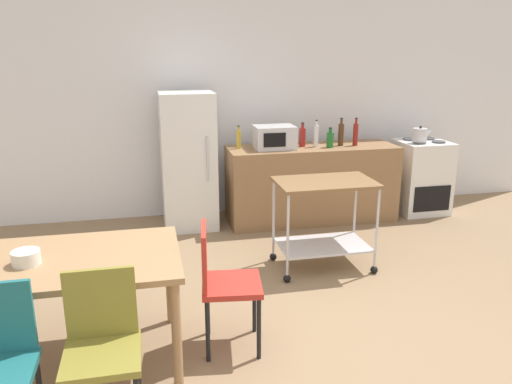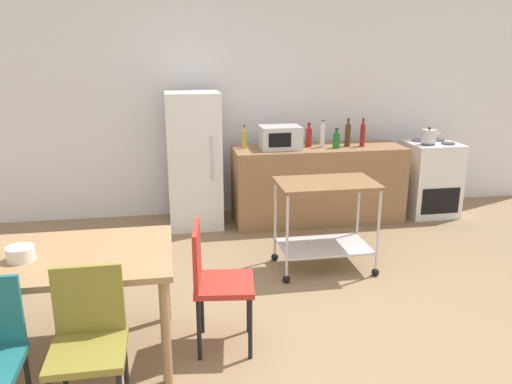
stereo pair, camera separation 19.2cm
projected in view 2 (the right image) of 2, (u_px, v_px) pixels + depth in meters
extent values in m
plane|color=#8C7051|center=(298.00, 347.00, 3.56)|extent=(12.00, 12.00, 0.00)
cube|color=white|center=(235.00, 96.00, 6.19)|extent=(8.40, 0.12, 2.90)
cube|color=olive|center=(318.00, 184.00, 6.05)|extent=(2.00, 0.64, 0.90)
cube|color=#A37A51|center=(53.00, 258.00, 3.25)|extent=(1.50, 0.90, 0.04)
cylinder|color=#A37A51|center=(166.00, 333.00, 3.09)|extent=(0.06, 0.06, 0.71)
cylinder|color=#A37A51|center=(165.00, 277.00, 3.83)|extent=(0.06, 0.06, 0.71)
cube|color=#B72D23|center=(224.00, 284.00, 3.47)|extent=(0.45, 0.45, 0.04)
cube|color=#B72D23|center=(197.00, 255.00, 3.40)|extent=(0.08, 0.38, 0.40)
cylinder|color=black|center=(250.00, 329.00, 3.38)|extent=(0.03, 0.03, 0.45)
cylinder|color=black|center=(249.00, 304.00, 3.71)|extent=(0.03, 0.03, 0.45)
cylinder|color=black|center=(199.00, 330.00, 3.36)|extent=(0.03, 0.03, 0.45)
cylinder|color=black|center=(202.00, 305.00, 3.69)|extent=(0.03, 0.03, 0.45)
cube|color=olive|center=(88.00, 353.00, 2.70)|extent=(0.40, 0.40, 0.04)
cube|color=olive|center=(88.00, 299.00, 2.80)|extent=(0.38, 0.03, 0.40)
cylinder|color=black|center=(65.00, 376.00, 2.90)|extent=(0.03, 0.03, 0.45)
cylinder|color=black|center=(126.00, 370.00, 2.95)|extent=(0.03, 0.03, 0.45)
cube|color=white|center=(430.00, 178.00, 6.31)|extent=(0.60, 0.60, 0.90)
cube|color=black|center=(441.00, 201.00, 6.08)|extent=(0.48, 0.01, 0.32)
cylinder|color=#47474C|center=(428.00, 144.00, 6.05)|extent=(0.16, 0.16, 0.02)
cylinder|color=#47474C|center=(448.00, 143.00, 6.09)|extent=(0.16, 0.16, 0.02)
cylinder|color=#47474C|center=(419.00, 141.00, 6.27)|extent=(0.16, 0.16, 0.02)
cylinder|color=#47474C|center=(438.00, 140.00, 6.32)|extent=(0.16, 0.16, 0.02)
cube|color=white|center=(194.00, 160.00, 5.81)|extent=(0.60, 0.60, 1.55)
cylinder|color=silver|center=(212.00, 159.00, 5.52)|extent=(0.02, 0.02, 0.50)
cube|color=brown|center=(327.00, 183.00, 4.61)|extent=(0.90, 0.56, 0.03)
cube|color=silver|center=(324.00, 246.00, 4.78)|extent=(0.83, 0.52, 0.02)
cylinder|color=silver|center=(287.00, 236.00, 4.41)|extent=(0.02, 0.02, 0.76)
sphere|color=black|center=(286.00, 279.00, 4.53)|extent=(0.07, 0.07, 0.07)
cylinder|color=silver|center=(378.00, 230.00, 4.55)|extent=(0.02, 0.02, 0.76)
sphere|color=black|center=(375.00, 272.00, 4.67)|extent=(0.07, 0.07, 0.07)
cylinder|color=silver|center=(275.00, 217.00, 4.89)|extent=(0.02, 0.02, 0.76)
sphere|color=black|center=(275.00, 257.00, 5.00)|extent=(0.07, 0.07, 0.07)
cylinder|color=silver|center=(358.00, 212.00, 5.02)|extent=(0.02, 0.02, 0.76)
sphere|color=black|center=(356.00, 251.00, 5.14)|extent=(0.07, 0.07, 0.07)
cylinder|color=gold|center=(244.00, 140.00, 5.82)|extent=(0.06, 0.06, 0.20)
cylinder|color=gold|center=(244.00, 129.00, 5.79)|extent=(0.03, 0.03, 0.05)
cylinder|color=black|center=(244.00, 126.00, 5.78)|extent=(0.03, 0.03, 0.01)
cube|color=silver|center=(280.00, 137.00, 5.80)|extent=(0.46, 0.34, 0.26)
cube|color=black|center=(280.00, 140.00, 5.63)|extent=(0.25, 0.01, 0.16)
cylinder|color=maroon|center=(309.00, 138.00, 5.91)|extent=(0.07, 0.07, 0.21)
cylinder|color=maroon|center=(309.00, 126.00, 5.87)|extent=(0.03, 0.03, 0.05)
cylinder|color=black|center=(309.00, 123.00, 5.87)|extent=(0.04, 0.04, 0.01)
cylinder|color=silver|center=(322.00, 137.00, 5.87)|extent=(0.06, 0.06, 0.25)
cylinder|color=silver|center=(323.00, 123.00, 5.83)|extent=(0.03, 0.03, 0.05)
cylinder|color=black|center=(323.00, 121.00, 5.82)|extent=(0.03, 0.03, 0.01)
cylinder|color=#1E6628|center=(336.00, 141.00, 5.85)|extent=(0.08, 0.08, 0.17)
cylinder|color=#1E6628|center=(337.00, 131.00, 5.82)|extent=(0.04, 0.04, 0.05)
cylinder|color=black|center=(337.00, 129.00, 5.81)|extent=(0.04, 0.04, 0.01)
cylinder|color=#4C2D19|center=(348.00, 135.00, 5.93)|extent=(0.07, 0.07, 0.26)
cylinder|color=#4C2D19|center=(348.00, 122.00, 5.89)|extent=(0.03, 0.03, 0.06)
cylinder|color=black|center=(349.00, 119.00, 5.88)|extent=(0.03, 0.03, 0.01)
cylinder|color=maroon|center=(363.00, 135.00, 5.93)|extent=(0.06, 0.06, 0.26)
cylinder|color=maroon|center=(363.00, 122.00, 5.88)|extent=(0.03, 0.03, 0.06)
cylinder|color=black|center=(364.00, 119.00, 5.87)|extent=(0.03, 0.03, 0.01)
cylinder|color=white|center=(21.00, 254.00, 3.16)|extent=(0.17, 0.17, 0.09)
cylinder|color=silver|center=(429.00, 136.00, 6.04)|extent=(0.17, 0.17, 0.16)
sphere|color=black|center=(430.00, 128.00, 6.02)|extent=(0.03, 0.03, 0.03)
cylinder|color=silver|center=(438.00, 134.00, 6.05)|extent=(0.08, 0.02, 0.07)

